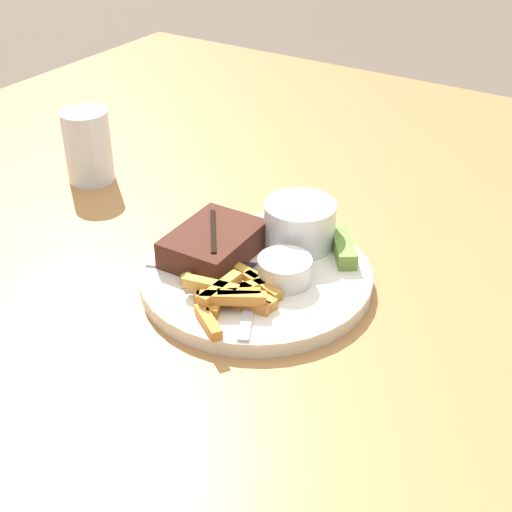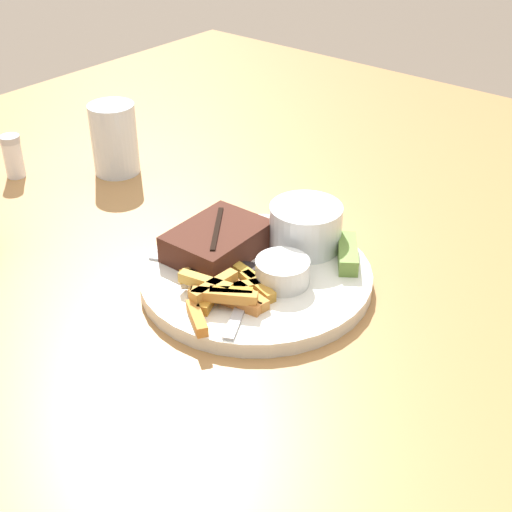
{
  "view_description": "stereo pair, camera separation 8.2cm",
  "coord_description": "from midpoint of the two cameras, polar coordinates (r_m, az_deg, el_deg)",
  "views": [
    {
      "loc": [
        -0.58,
        -0.37,
        1.25
      ],
      "look_at": [
        0.0,
        0.0,
        0.82
      ],
      "focal_mm": 50.0,
      "sensor_mm": 36.0,
      "label": 1
    },
    {
      "loc": [
        -0.53,
        -0.44,
        1.25
      ],
      "look_at": [
        0.0,
        0.0,
        0.82
      ],
      "focal_mm": 50.0,
      "sensor_mm": 36.0,
      "label": 2
    }
  ],
  "objects": [
    {
      "name": "dining_table",
      "position": [
        0.87,
        2.69,
        -5.39
      ],
      "size": [
        1.58,
        1.58,
        0.78
      ],
      "color": "#A87542",
      "rests_on": "ground_plane"
    },
    {
      "name": "dinner_plate",
      "position": [
        0.83,
        2.81,
        -1.77
      ],
      "size": [
        0.27,
        0.27,
        0.02
      ],
      "color": "silver",
      "rests_on": "dining_table"
    },
    {
      "name": "steak_portion",
      "position": [
        0.85,
        -0.41,
        1.09
      ],
      "size": [
        0.12,
        0.09,
        0.04
      ],
      "color": "#472319",
      "rests_on": "dinner_plate"
    },
    {
      "name": "fries_pile",
      "position": [
        0.78,
        0.33,
        -2.8
      ],
      "size": [
        0.13,
        0.12,
        0.02
      ],
      "color": "gold",
      "rests_on": "dinner_plate"
    },
    {
      "name": "coleslaw_cup",
      "position": [
        0.86,
        6.7,
        2.47
      ],
      "size": [
        0.09,
        0.09,
        0.05
      ],
      "color": "white",
      "rests_on": "dinner_plate"
    },
    {
      "name": "dipping_sauce_cup",
      "position": [
        0.8,
        5.23,
        -1.13
      ],
      "size": [
        0.06,
        0.06,
        0.03
      ],
      "color": "silver",
      "rests_on": "dinner_plate"
    },
    {
      "name": "pickle_spear",
      "position": [
        0.85,
        10.07,
        0.11
      ],
      "size": [
        0.07,
        0.06,
        0.02
      ],
      "color": "olive",
      "rests_on": "dinner_plate"
    },
    {
      "name": "fork_utensil",
      "position": [
        0.77,
        1.89,
        -3.99
      ],
      "size": [
        0.12,
        0.07,
        0.0
      ],
      "rotation": [
        0.0,
        0.0,
        6.75
      ],
      "color": "#B7B7BC",
      "rests_on": "dinner_plate"
    },
    {
      "name": "knife_utensil",
      "position": [
        0.83,
        0.77,
        -0.96
      ],
      "size": [
        0.08,
        0.16,
        0.01
      ],
      "rotation": [
        0.0,
        0.0,
        1.97
      ],
      "color": "#B7B7BC",
      "rests_on": "dinner_plate"
    },
    {
      "name": "drinking_glass",
      "position": [
        1.09,
        -9.15,
        9.18
      ],
      "size": [
        0.07,
        0.07,
        0.11
      ],
      "color": "silver",
      "rests_on": "dining_table"
    },
    {
      "name": "salt_shaker",
      "position": [
        1.11,
        -16.9,
        7.61
      ],
      "size": [
        0.03,
        0.03,
        0.07
      ],
      "color": "white",
      "rests_on": "dining_table"
    }
  ]
}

